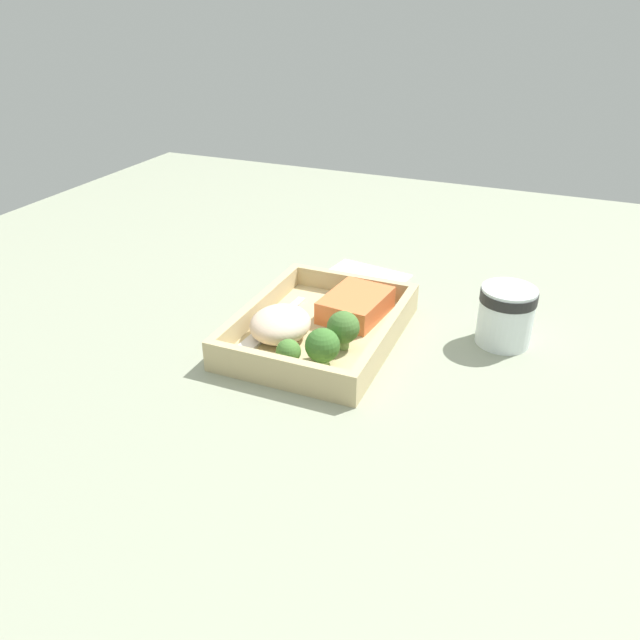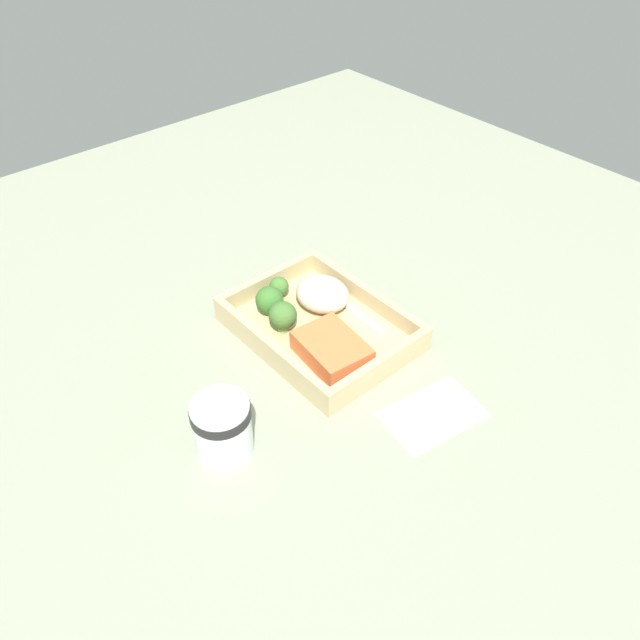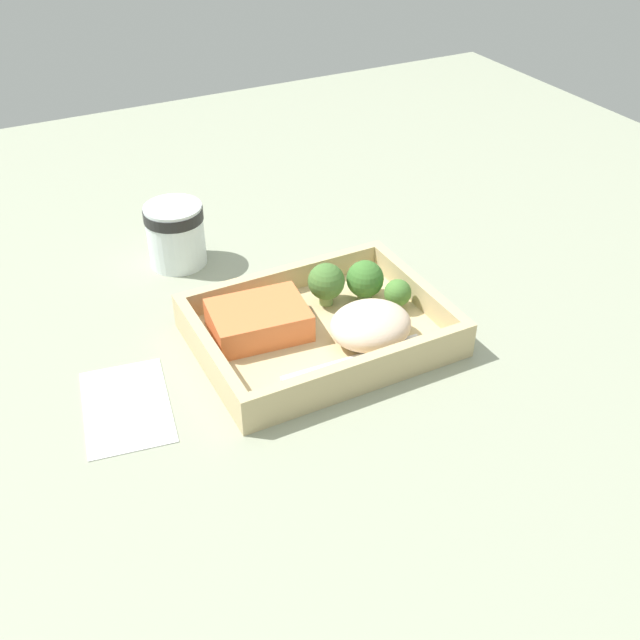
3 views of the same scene
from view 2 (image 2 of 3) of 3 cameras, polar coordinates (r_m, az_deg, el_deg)
name	(u,v)px [view 2 (image 2 of 3)]	position (r cm, az deg, el deg)	size (l,w,h in cm)	color
ground_plane	(320,339)	(93.61, 0.00, -1.71)	(160.00, 160.00, 2.00)	gray
takeout_tray	(320,331)	(92.54, 0.00, -0.98)	(26.06, 19.69, 1.20)	tan
tray_rim	(320,320)	(91.19, 0.00, -0.03)	(26.06, 19.69, 2.86)	tan
salmon_fillet	(332,349)	(86.46, 1.08, -2.71)	(10.09, 7.49, 3.13)	orange
mashed_potatoes	(322,294)	(95.04, 0.23, 2.42)	(8.75, 7.73, 4.07)	beige
broccoli_floret_1	(269,300)	(93.45, -4.64, 1.79)	(4.24, 4.24, 4.63)	#7EAD66
broccoli_floret_2	(283,316)	(90.01, -3.42, 0.38)	(4.14, 4.14, 5.00)	#7AA05B
broccoli_floret_3	(279,287)	(96.70, -3.78, 3.04)	(3.04, 3.04, 3.56)	#77A45B
fork	(343,303)	(96.24, 2.16, 1.57)	(15.86, 2.42, 0.44)	silver
paper_cup	(222,425)	(76.08, -8.93, -9.50)	(7.23, 7.23, 7.85)	white
receipt_slip	(433,414)	(83.22, 10.31, -8.45)	(8.10, 12.80, 0.24)	white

